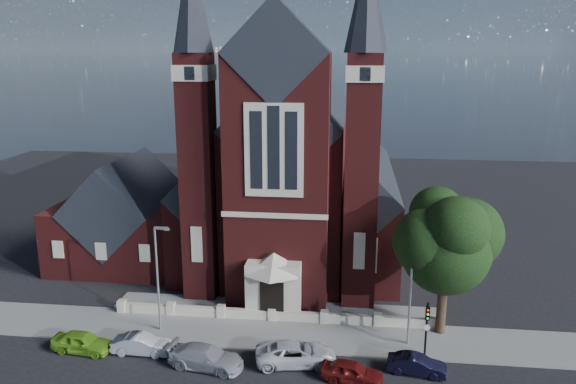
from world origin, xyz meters
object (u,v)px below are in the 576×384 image
Objects in this scene: street_tree at (448,245)px; car_silver_a at (142,344)px; street_lamp_left at (158,273)px; car_lime_van at (82,342)px; car_silver_b at (206,357)px; street_lamp_right at (412,285)px; car_dark_red at (352,372)px; car_navy at (417,365)px; traffic_signal at (427,323)px; parish_hall at (127,220)px; church at (295,172)px; car_white_suv at (296,353)px.

street_tree is 2.64× the size of car_silver_a.
car_lime_van is (-4.43, -3.48, -3.88)m from street_lamp_left.
car_silver_b is (-15.97, -6.14, -6.23)m from street_tree.
street_lamp_right is at bearing -79.86° from car_silver_a.
street_tree reaches higher than car_silver_b.
street_tree is 2.73× the size of car_dark_red.
street_tree reaches higher than car_navy.
street_lamp_left and street_lamp_right have the same top height.
parish_hall is at bearing 150.02° from traffic_signal.
street_lamp_right is (-2.51, -1.71, -2.36)m from street_tree.
church reaches higher than car_white_suv.
street_tree is at bearing 34.26° from street_lamp_right.
car_silver_a is 18.43m from car_navy.
car_lime_van reaches higher than car_navy.
car_silver_b is at bearing -103.95° from car_silver_a.
car_lime_van is 4.16m from car_silver_a.
street_tree is 22.27m from car_silver_a.
car_lime_van is 1.08× the size of car_dark_red.
street_lamp_left reaches higher than car_silver_b.
car_white_suv is (-10.20, -5.01, -6.22)m from street_tree.
parish_hall is at bearing 44.51° from car_silver_b.
street_lamp_right reaches higher than car_lime_van.
street_lamp_left is 2.14× the size of car_navy.
car_silver_a is at bearing -94.89° from street_lamp_left.
car_silver_a is (-20.78, -4.93, -6.29)m from street_tree.
traffic_signal is at bearing -4.76° from street_lamp_left.
street_tree is 18.21m from car_silver_b.
traffic_signal is at bearing -84.95° from car_silver_a.
car_silver_a is at bearing 86.00° from car_silver_b.
church is 20.84m from street_lamp_left.
car_silver_b reaches higher than car_lime_van.
parish_hall is at bearing -162.84° from church.
parish_hall is 31.27m from street_tree.
street_lamp_right reaches higher than car_silver_b.
street_lamp_right is 7.46m from car_dark_red.
car_silver_b is 9.50m from car_dark_red.
car_white_suv reaches higher than car_dark_red.
car_silver_b is at bearing 91.03° from car_white_suv.
car_lime_van is at bearing -171.18° from street_lamp_right.
street_lamp_left is at bearing -175.24° from street_tree.
car_lime_van is at bearing -168.25° from street_tree.
car_dark_red is (3.72, -1.64, -0.07)m from car_white_suv.
car_white_suv is at bearing 97.28° from car_navy.
car_dark_red is at bearing -134.27° from street_tree.
street_tree is 1.32× the size of street_lamp_right.
street_lamp_left is 19.08m from traffic_signal.
traffic_signal reaches higher than car_white_suv.
traffic_signal is at bearing -61.80° from church.
parish_hall is 16.18m from street_lamp_left.
car_silver_b is 5.88m from car_white_suv.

